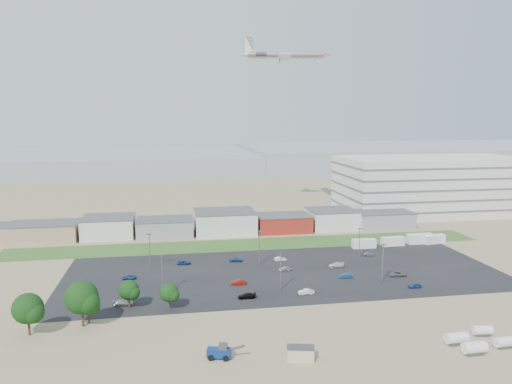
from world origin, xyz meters
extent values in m
plane|color=#877855|center=(0.00, 0.00, 0.00)|extent=(700.00, 700.00, 0.00)
cube|color=black|center=(5.00, 20.00, 0.01)|extent=(120.00, 50.00, 0.01)
cube|color=#3B5B22|center=(0.00, 52.00, 0.01)|extent=(160.00, 16.00, 0.02)
cube|color=silver|center=(90.00, 95.00, 12.50)|extent=(80.00, 40.00, 25.00)
imported|color=#595B5E|center=(34.44, 11.45, 0.65)|extent=(4.78, 2.35, 1.31)
imported|color=navy|center=(20.02, 12.37, 0.61)|extent=(3.80, 1.58, 1.22)
imported|color=navy|center=(34.63, 1.91, 0.58)|extent=(3.49, 1.63, 1.16)
imported|color=black|center=(-8.38, 1.91, 0.62)|extent=(4.31, 1.78, 1.25)
imported|color=maroon|center=(-9.05, 11.96, 0.65)|extent=(4.05, 1.70, 1.30)
imported|color=navy|center=(-37.13, 21.16, 0.61)|extent=(3.66, 1.67, 1.22)
imported|color=navy|center=(-6.91, 32.61, 0.57)|extent=(4.08, 2.11, 1.13)
imported|color=#A5A5AA|center=(5.42, 21.31, 0.55)|extent=(3.41, 1.44, 1.10)
imported|color=#A5A5AA|center=(34.65, 31.70, 0.59)|extent=(3.52, 1.60, 1.17)
imported|color=navy|center=(-22.34, 32.44, 0.55)|extent=(4.02, 2.02, 1.09)
imported|color=#A5A5AA|center=(-37.04, 2.21, 0.66)|extent=(4.58, 1.97, 1.32)
imported|color=silver|center=(6.35, 31.09, 0.61)|extent=(3.76, 1.46, 1.22)
imported|color=silver|center=(20.80, 22.20, 0.65)|extent=(4.52, 1.91, 1.30)
imported|color=silver|center=(6.28, 2.14, 0.65)|extent=(4.01, 1.64, 1.29)
camera|label=1|loc=(-25.70, -110.54, 42.81)|focal=35.00mm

